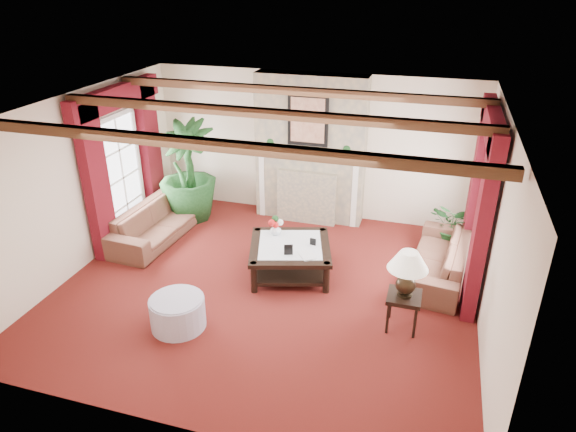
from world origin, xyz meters
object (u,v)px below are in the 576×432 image
(side_table, at_px, (403,311))
(ottoman, at_px, (178,313))
(potted_palm, at_px, (189,192))
(coffee_table, at_px, (290,259))
(sofa_left, at_px, (157,217))
(sofa_right, at_px, (440,252))

(side_table, height_order, ottoman, side_table)
(potted_palm, xyz_separation_m, coffee_table, (2.39, -1.39, -0.28))
(sofa_left, xyz_separation_m, side_table, (4.36, -1.35, -0.15))
(potted_palm, bearing_deg, sofa_right, -9.73)
(potted_palm, distance_m, coffee_table, 2.78)
(potted_palm, bearing_deg, coffee_table, -30.26)
(sofa_left, height_order, ottoman, sofa_left)
(sofa_right, bearing_deg, coffee_table, -67.95)
(sofa_right, xyz_separation_m, ottoman, (-3.26, -2.30, -0.19))
(potted_palm, distance_m, side_table, 4.77)
(sofa_left, relative_size, side_table, 4.10)
(sofa_right, height_order, coffee_table, sofa_right)
(sofa_left, height_order, side_table, sofa_left)
(sofa_right, relative_size, potted_palm, 1.08)
(sofa_right, distance_m, coffee_table, 2.30)
(sofa_left, bearing_deg, side_table, -103.56)
(sofa_left, xyz_separation_m, ottoman, (1.52, -2.17, -0.19))
(side_table, distance_m, ottoman, 2.96)
(potted_palm, bearing_deg, ottoman, -66.60)
(sofa_left, relative_size, coffee_table, 1.72)
(sofa_left, height_order, potted_palm, potted_palm)
(potted_palm, bearing_deg, side_table, -28.56)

